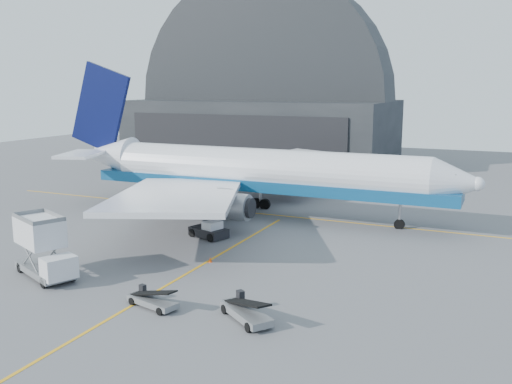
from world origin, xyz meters
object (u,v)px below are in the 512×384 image
at_px(pushback_tug, 209,231).
at_px(belt_loader_b, 246,311).
at_px(airliner, 249,171).
at_px(catering_truck, 44,248).
at_px(belt_loader_a, 152,300).

distance_m(pushback_tug, belt_loader_b, 20.73).
relative_size(airliner, catering_truck, 7.18).
distance_m(catering_truck, belt_loader_a, 11.72).
height_order(airliner, belt_loader_b, airliner).
bearing_deg(catering_truck, belt_loader_a, 14.95).
xyz_separation_m(catering_truck, belt_loader_b, (18.26, -1.23, -1.78)).
height_order(belt_loader_a, belt_loader_b, belt_loader_b).
distance_m(catering_truck, pushback_tug, 17.04).
relative_size(airliner, belt_loader_a, 12.06).
height_order(catering_truck, belt_loader_a, catering_truck).
bearing_deg(airliner, belt_loader_a, -78.43).
xyz_separation_m(pushback_tug, belt_loader_a, (5.08, -17.58, -0.17)).
xyz_separation_m(belt_loader_a, belt_loader_b, (6.84, 0.62, 0.08)).
height_order(catering_truck, pushback_tug, catering_truck).
bearing_deg(catering_truck, airliner, 102.63).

